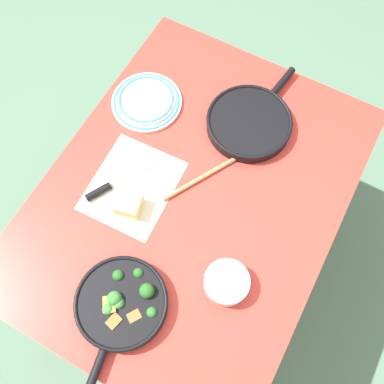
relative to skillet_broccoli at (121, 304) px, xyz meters
name	(u,v)px	position (x,y,z in m)	size (l,w,h in m)	color
ground_plane	(192,254)	(0.39, -0.01, -0.77)	(14.00, 14.00, 0.00)	#51755B
dining_table_red	(192,204)	(0.39, -0.01, -0.11)	(1.18, 0.89, 0.75)	red
skillet_broccoli	(121,304)	(0.00, 0.00, 0.00)	(0.41, 0.26, 0.07)	black
skillet_eggs	(249,122)	(0.71, -0.06, 0.00)	(0.41, 0.29, 0.04)	black
wooden_spoon	(227,163)	(0.54, -0.06, -0.02)	(0.35, 0.22, 0.02)	#A87A4C
parchment_sheet	(133,186)	(0.33, 0.17, -0.03)	(0.31, 0.26, 0.00)	beige
grater_knife	(114,184)	(0.31, 0.22, -0.02)	(0.26, 0.16, 0.02)	silver
cheese_block	(129,205)	(0.26, 0.14, 0.00)	(0.09, 0.09, 0.06)	#EFD67A
dinner_plate_stack	(147,101)	(0.62, 0.29, -0.01)	(0.24, 0.24, 0.03)	silver
prep_bowl_steel	(226,283)	(0.19, -0.23, 0.00)	(0.13, 0.13, 0.05)	#B7B7BC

